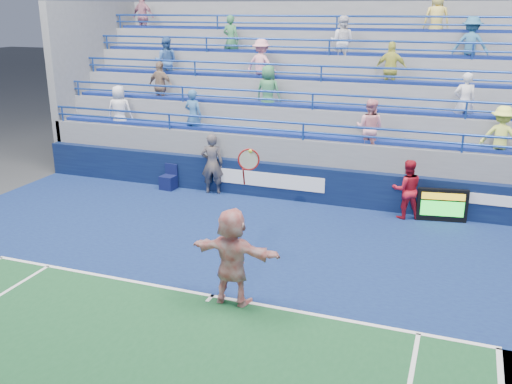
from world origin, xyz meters
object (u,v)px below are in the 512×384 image
at_px(judge_chair, 169,181).
at_px(serve_speed_board, 442,205).
at_px(ball_girl, 407,189).
at_px(tennis_player, 232,256).
at_px(line_judge, 212,164).

bearing_deg(judge_chair, serve_speed_board, -0.01).
height_order(serve_speed_board, judge_chair, serve_speed_board).
xyz_separation_m(judge_chair, ball_girl, (7.50, -0.07, 0.58)).
relative_size(serve_speed_board, tennis_player, 0.42).
height_order(judge_chair, tennis_player, tennis_player).
relative_size(serve_speed_board, line_judge, 0.70).
xyz_separation_m(serve_speed_board, tennis_player, (-3.67, -6.18, 0.53)).
xyz_separation_m(tennis_player, ball_girl, (2.70, 6.12, -0.16)).
bearing_deg(tennis_player, line_judge, 117.57).
xyz_separation_m(serve_speed_board, ball_girl, (-0.97, -0.07, 0.37)).
height_order(serve_speed_board, ball_girl, ball_girl).
height_order(serve_speed_board, line_judge, line_judge).
height_order(tennis_player, line_judge, tennis_player).
height_order(judge_chair, ball_girl, ball_girl).
bearing_deg(serve_speed_board, ball_girl, -175.95).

